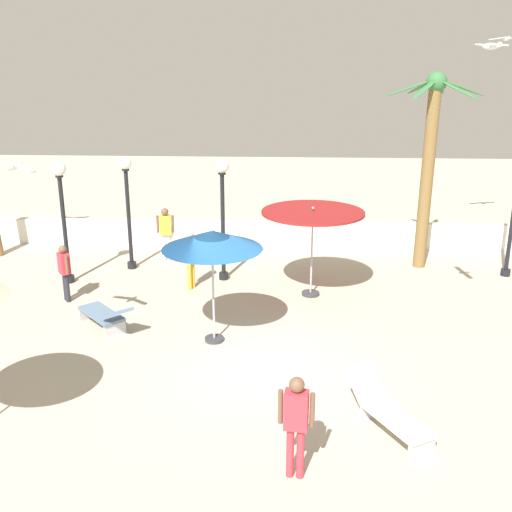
{
  "coord_description": "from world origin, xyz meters",
  "views": [
    {
      "loc": [
        0.75,
        -11.84,
        6.24
      ],
      "look_at": [
        0.0,
        2.9,
        1.4
      ],
      "focal_mm": 42.65,
      "sensor_mm": 36.0,
      "label": 1
    }
  ],
  "objects_px": {
    "lamp_post_3": "(62,205)",
    "guest_0": "(190,253)",
    "lamp_post_2": "(128,200)",
    "guest_2": "(64,268)",
    "patio_umbrella_0": "(313,216)",
    "seagull_1": "(13,166)",
    "palm_tree_0": "(430,152)",
    "guest_1": "(296,418)",
    "patio_umbrella_1": "(212,241)",
    "lounge_chair_1": "(387,410)",
    "seagull_2": "(492,46)",
    "lamp_post_0": "(222,201)",
    "seagull_0": "(506,39)",
    "guest_3": "(166,229)",
    "lounge_chair_0": "(106,314)"
  },
  "relations": [
    {
      "from": "lamp_post_3",
      "to": "patio_umbrella_0",
      "type": "bearing_deg",
      "value": -5.35
    },
    {
      "from": "lamp_post_0",
      "to": "guest_0",
      "type": "height_order",
      "value": "lamp_post_0"
    },
    {
      "from": "guest_1",
      "to": "guest_3",
      "type": "bearing_deg",
      "value": 111.03
    },
    {
      "from": "palm_tree_0",
      "to": "seagull_2",
      "type": "height_order",
      "value": "seagull_2"
    },
    {
      "from": "patio_umbrella_0",
      "to": "seagull_0",
      "type": "xyz_separation_m",
      "value": [
        6.32,
        5.6,
        4.56
      ]
    },
    {
      "from": "lamp_post_2",
      "to": "lamp_post_3",
      "type": "relative_size",
      "value": 0.98
    },
    {
      "from": "guest_0",
      "to": "lamp_post_0",
      "type": "bearing_deg",
      "value": 44.39
    },
    {
      "from": "patio_umbrella_1",
      "to": "seagull_1",
      "type": "distance_m",
      "value": 4.28
    },
    {
      "from": "palm_tree_0",
      "to": "guest_2",
      "type": "height_order",
      "value": "palm_tree_0"
    },
    {
      "from": "palm_tree_0",
      "to": "lamp_post_2",
      "type": "bearing_deg",
      "value": -175.92
    },
    {
      "from": "patio_umbrella_0",
      "to": "lounge_chair_0",
      "type": "bearing_deg",
      "value": -153.14
    },
    {
      "from": "lamp_post_2",
      "to": "guest_2",
      "type": "distance_m",
      "value": 3.18
    },
    {
      "from": "guest_0",
      "to": "lounge_chair_0",
      "type": "bearing_deg",
      "value": -119.67
    },
    {
      "from": "patio_umbrella_0",
      "to": "lounge_chair_1",
      "type": "relative_size",
      "value": 1.43
    },
    {
      "from": "lamp_post_2",
      "to": "lounge_chair_0",
      "type": "xyz_separation_m",
      "value": [
        0.49,
        -4.49,
        -1.77
      ]
    },
    {
      "from": "guest_0",
      "to": "seagull_1",
      "type": "height_order",
      "value": "seagull_1"
    },
    {
      "from": "seagull_1",
      "to": "palm_tree_0",
      "type": "bearing_deg",
      "value": 35.97
    },
    {
      "from": "guest_0",
      "to": "guest_1",
      "type": "xyz_separation_m",
      "value": [
        2.84,
        -7.98,
        0.01
      ]
    },
    {
      "from": "guest_3",
      "to": "lounge_chair_0",
      "type": "bearing_deg",
      "value": -94.78
    },
    {
      "from": "lamp_post_0",
      "to": "lounge_chair_0",
      "type": "distance_m",
      "value": 4.81
    },
    {
      "from": "lounge_chair_0",
      "to": "lounge_chair_1",
      "type": "distance_m",
      "value": 7.17
    },
    {
      "from": "palm_tree_0",
      "to": "guest_1",
      "type": "bearing_deg",
      "value": -111.34
    },
    {
      "from": "seagull_2",
      "to": "lamp_post_0",
      "type": "bearing_deg",
      "value": 140.07
    },
    {
      "from": "palm_tree_0",
      "to": "lounge_chair_1",
      "type": "distance_m",
      "value": 9.77
    },
    {
      "from": "lamp_post_2",
      "to": "guest_0",
      "type": "bearing_deg",
      "value": -37.99
    },
    {
      "from": "patio_umbrella_1",
      "to": "lamp_post_3",
      "type": "relative_size",
      "value": 0.77
    },
    {
      "from": "palm_tree_0",
      "to": "guest_3",
      "type": "height_order",
      "value": "palm_tree_0"
    },
    {
      "from": "lamp_post_3",
      "to": "lounge_chair_1",
      "type": "xyz_separation_m",
      "value": [
        8.08,
        -6.96,
        -1.91
      ]
    },
    {
      "from": "palm_tree_0",
      "to": "guest_0",
      "type": "distance_m",
      "value": 7.66
    },
    {
      "from": "guest_0",
      "to": "seagull_0",
      "type": "relative_size",
      "value": 1.44
    },
    {
      "from": "seagull_0",
      "to": "palm_tree_0",
      "type": "bearing_deg",
      "value": -133.35
    },
    {
      "from": "lamp_post_3",
      "to": "guest_1",
      "type": "distance_m",
      "value": 10.6
    },
    {
      "from": "lamp_post_3",
      "to": "patio_umbrella_1",
      "type": "bearing_deg",
      "value": -37.86
    },
    {
      "from": "lamp_post_3",
      "to": "seagull_0",
      "type": "distance_m",
      "value": 14.88
    },
    {
      "from": "patio_umbrella_1",
      "to": "lamp_post_0",
      "type": "xyz_separation_m",
      "value": [
        -0.2,
        4.11,
        -0.07
      ]
    },
    {
      "from": "lamp_post_3",
      "to": "seagull_2",
      "type": "bearing_deg",
      "value": -22.61
    },
    {
      "from": "guest_1",
      "to": "guest_0",
      "type": "bearing_deg",
      "value": 109.61
    },
    {
      "from": "lamp_post_3",
      "to": "guest_0",
      "type": "height_order",
      "value": "lamp_post_3"
    },
    {
      "from": "guest_3",
      "to": "palm_tree_0",
      "type": "bearing_deg",
      "value": -1.27
    },
    {
      "from": "guest_0",
      "to": "seagull_2",
      "type": "relative_size",
      "value": 1.63
    },
    {
      "from": "lamp_post_2",
      "to": "seagull_0",
      "type": "relative_size",
      "value": 2.89
    },
    {
      "from": "patio_umbrella_1",
      "to": "lamp_post_0",
      "type": "distance_m",
      "value": 4.11
    },
    {
      "from": "lounge_chair_0",
      "to": "seagull_0",
      "type": "xyz_separation_m",
      "value": [
        11.29,
        8.11,
        6.4
      ]
    },
    {
      "from": "lounge_chair_0",
      "to": "seagull_1",
      "type": "bearing_deg",
      "value": -119.72
    },
    {
      "from": "patio_umbrella_0",
      "to": "guest_1",
      "type": "relative_size",
      "value": 1.57
    },
    {
      "from": "lounge_chair_0",
      "to": "lounge_chair_1",
      "type": "xyz_separation_m",
      "value": [
        6.08,
        -3.79,
        -0.02
      ]
    },
    {
      "from": "lamp_post_0",
      "to": "seagull_2",
      "type": "height_order",
      "value": "seagull_2"
    },
    {
      "from": "seagull_1",
      "to": "guest_2",
      "type": "bearing_deg",
      "value": 99.43
    },
    {
      "from": "patio_umbrella_0",
      "to": "lounge_chair_0",
      "type": "xyz_separation_m",
      "value": [
        -4.97,
        -2.52,
        -1.83
      ]
    },
    {
      "from": "lamp_post_3",
      "to": "lounge_chair_1",
      "type": "distance_m",
      "value": 10.84
    }
  ]
}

